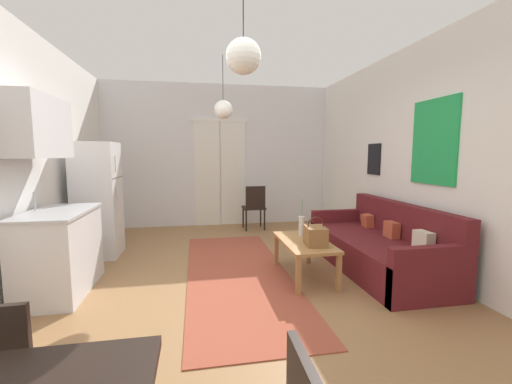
{
  "coord_description": "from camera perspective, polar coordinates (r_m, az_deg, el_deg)",
  "views": [
    {
      "loc": [
        -0.49,
        -3.28,
        1.47
      ],
      "look_at": [
        0.32,
        1.08,
        0.96
      ],
      "focal_mm": 22.93,
      "sensor_mm": 36.0,
      "label": 1
    }
  ],
  "objects": [
    {
      "name": "wall_right",
      "position": [
        4.33,
        30.19,
        5.3
      ],
      "size": [
        0.12,
        7.18,
        2.87
      ],
      "color": "white",
      "rests_on": "ground_plane"
    },
    {
      "name": "couch",
      "position": [
        4.55,
        20.9,
        -9.2
      ],
      "size": [
        0.91,
        2.19,
        0.85
      ],
      "color": "#5B191E",
      "rests_on": "ground_plane"
    },
    {
      "name": "pendant_lamp_near",
      "position": [
        2.81,
        -2.21,
        22.58
      ],
      "size": [
        0.28,
        0.28,
        0.77
      ],
      "color": "black"
    },
    {
      "name": "refrigerator",
      "position": [
        5.21,
        -25.87,
        -1.23
      ],
      "size": [
        0.59,
        0.64,
        1.64
      ],
      "color": "white",
      "rests_on": "ground_plane"
    },
    {
      "name": "kitchen_counter",
      "position": [
        4.02,
        -31.71,
        -4.2
      ],
      "size": [
        0.59,
        1.09,
        2.05
      ],
      "color": "silver",
      "rests_on": "ground_plane"
    },
    {
      "name": "wall_back",
      "position": [
        6.84,
        -6.44,
        6.2
      ],
      "size": [
        4.75,
        0.13,
        2.87
      ],
      "color": "silver",
      "rests_on": "ground_plane"
    },
    {
      "name": "pendant_lamp_far",
      "position": [
        4.89,
        -5.74,
        14.1
      ],
      "size": [
        0.27,
        0.27,
        0.9
      ],
      "color": "black"
    },
    {
      "name": "coffee_table",
      "position": [
        3.99,
        8.43,
        -9.19
      ],
      "size": [
        0.53,
        1.03,
        0.45
      ],
      "color": "#A87542",
      "rests_on": "ground_plane"
    },
    {
      "name": "bamboo_vase",
      "position": [
        4.18,
        7.98,
        -5.87
      ],
      "size": [
        0.08,
        0.08,
        0.47
      ],
      "color": "beige",
      "rests_on": "coffee_table"
    },
    {
      "name": "handbag",
      "position": [
        3.78,
        10.33,
        -7.49
      ],
      "size": [
        0.25,
        0.32,
        0.33
      ],
      "color": "brown",
      "rests_on": "coffee_table"
    },
    {
      "name": "accent_chair",
      "position": [
        6.35,
        -0.29,
        -2.33
      ],
      "size": [
        0.43,
        0.41,
        0.87
      ],
      "rotation": [
        0.0,
        0.0,
        3.17
      ],
      "color": "black",
      "rests_on": "ground_plane"
    },
    {
      "name": "area_rug",
      "position": [
        4.17,
        -3.26,
        -13.96
      ],
      "size": [
        1.22,
        3.51,
        0.01
      ],
      "primitive_type": "cube",
      "color": "#9E4733",
      "rests_on": "ground_plane"
    },
    {
      "name": "ground_plane",
      "position": [
        3.65,
        -1.96,
        -18.01
      ],
      "size": [
        5.15,
        7.58,
        0.1
      ],
      "primitive_type": "cube",
      "color": "#996D44"
    }
  ]
}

